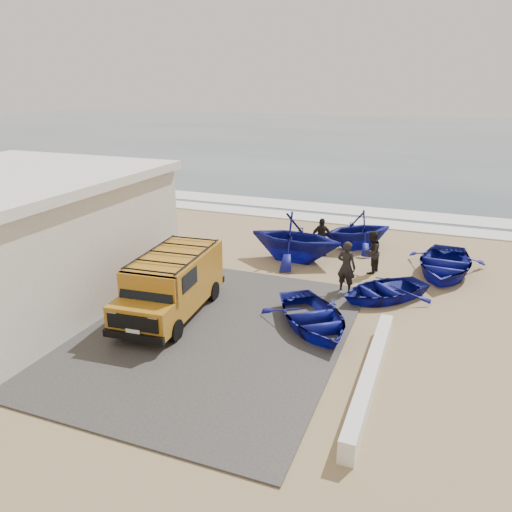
% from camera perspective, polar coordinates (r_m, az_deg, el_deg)
% --- Properties ---
extents(ground, '(160.00, 160.00, 0.00)m').
position_cam_1_polar(ground, '(16.85, -2.53, -5.71)').
color(ground, '#9F855C').
extents(slab, '(12.00, 10.00, 0.05)m').
position_cam_1_polar(slab, '(16.15, -11.99, -7.22)').
color(slab, '#43403D').
rests_on(slab, ground).
extents(ocean, '(180.00, 88.00, 0.01)m').
position_cam_1_polar(ocean, '(70.58, 16.51, 12.79)').
color(ocean, '#385166').
rests_on(ocean, ground).
extents(surf_line, '(180.00, 1.60, 0.06)m').
position_cam_1_polar(surf_line, '(27.61, 7.53, 4.28)').
color(surf_line, white).
rests_on(surf_line, ground).
extents(surf_wash, '(180.00, 2.20, 0.04)m').
position_cam_1_polar(surf_wash, '(29.97, 8.71, 5.40)').
color(surf_wash, white).
rests_on(surf_wash, ground).
extents(building, '(8.40, 9.40, 4.30)m').
position_cam_1_polar(building, '(18.86, -26.65, 1.97)').
color(building, silver).
rests_on(building, ground).
extents(parapet, '(0.35, 6.00, 0.55)m').
position_cam_1_polar(parapet, '(12.97, 12.95, -13.12)').
color(parapet, silver).
rests_on(parapet, ground).
extents(van, '(2.22, 4.86, 2.03)m').
position_cam_1_polar(van, '(16.09, -9.59, -3.00)').
color(van, '#AD721A').
rests_on(van, ground).
extents(boat_near_left, '(4.26, 4.49, 0.76)m').
position_cam_1_polar(boat_near_left, '(15.33, 6.51, -6.93)').
color(boat_near_left, navy).
rests_on(boat_near_left, ground).
extents(boat_near_right, '(3.98, 4.00, 0.68)m').
position_cam_1_polar(boat_near_right, '(17.76, 14.35, -3.78)').
color(boat_near_right, navy).
rests_on(boat_near_right, ground).
extents(boat_mid_left, '(4.14, 3.65, 2.06)m').
position_cam_1_polar(boat_mid_left, '(20.75, 4.50, 2.18)').
color(boat_mid_left, navy).
rests_on(boat_mid_left, ground).
extents(boat_mid_right, '(3.20, 4.34, 0.87)m').
position_cam_1_polar(boat_mid_right, '(20.73, 20.72, -0.81)').
color(boat_mid_right, navy).
rests_on(boat_mid_right, ground).
extents(boat_far_left, '(4.35, 4.31, 1.74)m').
position_cam_1_polar(boat_far_left, '(22.75, 11.56, 2.97)').
color(boat_far_left, navy).
rests_on(boat_far_left, ground).
extents(fisherman_front, '(0.78, 0.60, 1.89)m').
position_cam_1_polar(fisherman_front, '(17.86, 10.29, -1.24)').
color(fisherman_front, black).
rests_on(fisherman_front, ground).
extents(fisherman_middle, '(0.82, 0.95, 1.70)m').
position_cam_1_polar(fisherman_middle, '(19.90, 13.07, 0.43)').
color(fisherman_middle, black).
rests_on(fisherman_middle, ground).
extents(fisherman_back, '(1.01, 0.91, 1.65)m').
position_cam_1_polar(fisherman_back, '(21.57, 7.44, 2.18)').
color(fisherman_back, black).
rests_on(fisherman_back, ground).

